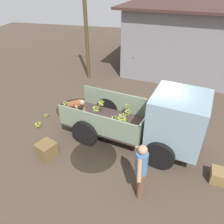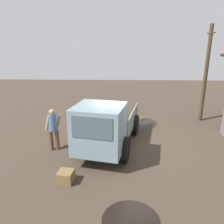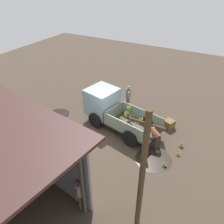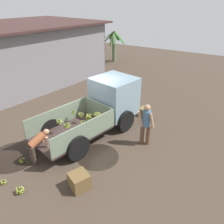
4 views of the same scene
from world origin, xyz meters
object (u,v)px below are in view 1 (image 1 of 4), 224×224
at_px(banana_bunch_on_ground_3, 71,113).
at_px(wooden_crate_1, 219,176).
at_px(utility_pole, 86,30).
at_px(person_foreground_visitor, 141,169).
at_px(banana_bunch_on_ground_2, 38,125).
at_px(cargo_truck, 162,121).
at_px(person_bystander_near_shed, 130,63).
at_px(person_worker_loading, 75,108).
at_px(wooden_crate_0, 47,150).
at_px(banana_bunch_on_ground_1, 46,115).
at_px(banana_bunch_on_ground_0, 65,103).

distance_m(banana_bunch_on_ground_3, wooden_crate_1, 6.01).
relative_size(utility_pole, person_foreground_visitor, 2.97).
bearing_deg(banana_bunch_on_ground_2, cargo_truck, -1.56).
distance_m(person_bystander_near_shed, banana_bunch_on_ground_2, 6.30).
relative_size(person_worker_loading, person_bystander_near_shed, 0.75).
relative_size(banana_bunch_on_ground_2, wooden_crate_0, 0.48).
bearing_deg(cargo_truck, wooden_crate_0, -148.64).
xyz_separation_m(banana_bunch_on_ground_2, wooden_crate_0, (1.12, -1.39, 0.14)).
xyz_separation_m(person_bystander_near_shed, banana_bunch_on_ground_1, (-2.76, -4.88, -0.78)).
relative_size(utility_pole, banana_bunch_on_ground_3, 23.83).
height_order(person_worker_loading, banana_bunch_on_ground_3, person_worker_loading).
relative_size(utility_pole, banana_bunch_on_ground_2, 19.26).
height_order(person_worker_loading, banana_bunch_on_ground_0, person_worker_loading).
height_order(person_worker_loading, banana_bunch_on_ground_1, person_worker_loading).
relative_size(person_foreground_visitor, person_worker_loading, 1.49).
height_order(utility_pole, banana_bunch_on_ground_0, utility_pole).
distance_m(banana_bunch_on_ground_0, banana_bunch_on_ground_3, 0.92).
distance_m(cargo_truck, person_bystander_near_shed, 6.10).
bearing_deg(utility_pole, person_bystander_near_shed, 12.38).
distance_m(banana_bunch_on_ground_0, banana_bunch_on_ground_1, 1.13).
distance_m(person_bystander_near_shed, wooden_crate_1, 7.83).
bearing_deg(wooden_crate_1, banana_bunch_on_ground_2, 169.55).
bearing_deg(banana_bunch_on_ground_3, utility_pole, 97.27).
height_order(cargo_truck, person_bystander_near_shed, cargo_truck).
xyz_separation_m(person_worker_loading, banana_bunch_on_ground_2, (-1.37, -0.62, -0.60)).
relative_size(person_foreground_visitor, banana_bunch_on_ground_1, 8.80).
xyz_separation_m(utility_pole, person_bystander_near_shed, (2.29, 0.50, -1.78)).
bearing_deg(cargo_truck, banana_bunch_on_ground_3, 174.05).
relative_size(person_bystander_near_shed, banana_bunch_on_ground_1, 7.82).
xyz_separation_m(utility_pole, banana_bunch_on_ground_2, (-0.44, -5.13, -2.52)).
height_order(utility_pole, banana_bunch_on_ground_3, utility_pole).
bearing_deg(person_bystander_near_shed, banana_bunch_on_ground_3, -134.66).
distance_m(person_worker_loading, wooden_crate_0, 2.08).
bearing_deg(banana_bunch_on_ground_2, utility_pole, 85.12).
height_order(person_foreground_visitor, banana_bunch_on_ground_2, person_foreground_visitor).
xyz_separation_m(cargo_truck, utility_pole, (-4.29, 5.25, 1.50)).
relative_size(banana_bunch_on_ground_3, wooden_crate_0, 0.39).
bearing_deg(banana_bunch_on_ground_3, person_foreground_visitor, -44.65).
xyz_separation_m(person_bystander_near_shed, banana_bunch_on_ground_3, (-1.78, -4.53, -0.76)).
bearing_deg(utility_pole, banana_bunch_on_ground_2, -94.88).
xyz_separation_m(utility_pole, person_worker_loading, (0.93, -4.50, -1.92)).
bearing_deg(person_bystander_near_shed, banana_bunch_on_ground_0, -144.93).
bearing_deg(banana_bunch_on_ground_2, person_bystander_near_shed, 64.15).
bearing_deg(utility_pole, wooden_crate_0, -84.01).
bearing_deg(banana_bunch_on_ground_0, wooden_crate_0, -76.82).
relative_size(cargo_truck, wooden_crate_1, 10.71).
bearing_deg(cargo_truck, person_worker_loading, 179.46).
height_order(person_foreground_visitor, person_worker_loading, person_foreground_visitor).
bearing_deg(wooden_crate_1, cargo_truck, 148.89).
distance_m(person_worker_loading, banana_bunch_on_ground_3, 0.88).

